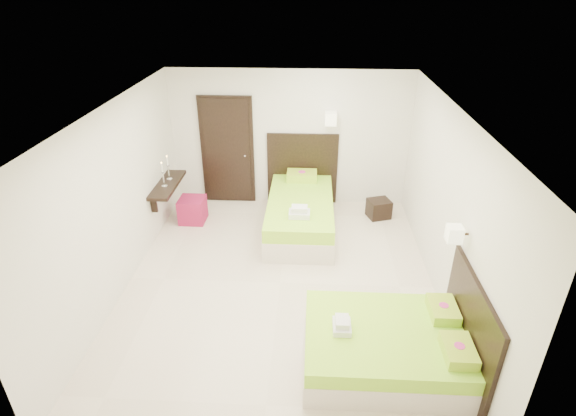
# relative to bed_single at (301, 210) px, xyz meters

# --- Properties ---
(floor) EXTENTS (5.50, 5.50, 0.00)m
(floor) POSITION_rel_bed_single_xyz_m (-0.25, -1.70, -0.34)
(floor) COLOR beige
(floor) RESTS_ON ground
(bed_single) EXTENTS (1.36, 2.27, 1.87)m
(bed_single) POSITION_rel_bed_single_xyz_m (0.00, 0.00, 0.00)
(bed_single) COLOR beige
(bed_single) RESTS_ON ground
(bed_double) EXTENTS (1.86, 1.58, 1.53)m
(bed_double) POSITION_rel_bed_single_xyz_m (1.15, -3.17, -0.06)
(bed_double) COLOR beige
(bed_double) RESTS_ON ground
(nightstand) EXTENTS (0.48, 0.45, 0.35)m
(nightstand) POSITION_rel_bed_single_xyz_m (1.46, 0.45, -0.16)
(nightstand) COLOR black
(nightstand) RESTS_ON ground
(ottoman) EXTENTS (0.46, 0.46, 0.46)m
(ottoman) POSITION_rel_bed_single_xyz_m (-1.99, 0.11, -0.11)
(ottoman) COLOR maroon
(ottoman) RESTS_ON ground
(door) EXTENTS (1.02, 0.15, 2.14)m
(door) POSITION_rel_bed_single_xyz_m (-1.45, 1.00, 0.71)
(door) COLOR black
(door) RESTS_ON ground
(console_shelf) EXTENTS (0.35, 1.20, 0.78)m
(console_shelf) POSITION_rel_bed_single_xyz_m (-2.33, -0.10, 0.48)
(console_shelf) COLOR black
(console_shelf) RESTS_ON ground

